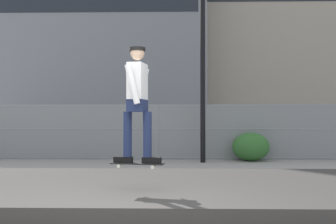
% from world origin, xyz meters
% --- Properties ---
extents(gravel_berm, '(12.62, 3.72, 0.29)m').
position_xyz_m(gravel_berm, '(0.00, 2.22, 0.14)').
color(gravel_berm, '#3D3A38').
rests_on(gravel_berm, ground_plane).
extents(skateboard, '(0.82, 0.35, 0.07)m').
position_xyz_m(skateboard, '(0.07, 1.41, 0.70)').
color(skateboard, black).
extents(skater, '(0.73, 0.61, 1.74)m').
position_xyz_m(skater, '(0.07, 1.41, 1.70)').
color(skater, black).
rests_on(skater, skateboard).
extents(chain_fence, '(25.08, 0.06, 1.85)m').
position_xyz_m(chain_fence, '(0.00, 8.58, 0.93)').
color(chain_fence, gray).
rests_on(chain_fence, ground_plane).
extents(street_lamp, '(0.44, 0.44, 7.75)m').
position_xyz_m(street_lamp, '(1.48, 7.75, 4.74)').
color(street_lamp, black).
rests_on(street_lamp, ground_plane).
extents(parked_car_near, '(4.54, 2.24, 1.66)m').
position_xyz_m(parked_car_near, '(-5.24, 12.10, 0.84)').
color(parked_car_near, '#B7BABF').
rests_on(parked_car_near, ground_plane).
extents(parked_car_mid, '(4.44, 2.03, 1.66)m').
position_xyz_m(parked_car_mid, '(1.05, 12.03, 0.84)').
color(parked_car_mid, maroon).
rests_on(parked_car_mid, ground_plane).
extents(parked_car_far, '(4.42, 1.98, 1.66)m').
position_xyz_m(parked_car_far, '(6.80, 12.29, 0.84)').
color(parked_car_far, silver).
rests_on(parked_car_far, ground_plane).
extents(library_building, '(21.23, 15.05, 20.88)m').
position_xyz_m(library_building, '(-7.04, 40.06, 10.44)').
color(library_building, slate).
rests_on(library_building, ground_plane).
extents(office_block, '(30.62, 15.30, 24.25)m').
position_xyz_m(office_block, '(13.80, 44.00, 12.12)').
color(office_block, '#9E9384').
rests_on(office_block, ground_plane).
extents(shrub_center, '(1.19, 0.97, 0.92)m').
position_xyz_m(shrub_center, '(3.05, 8.18, 0.46)').
color(shrub_center, '#336B2D').
rests_on(shrub_center, ground_plane).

